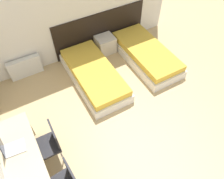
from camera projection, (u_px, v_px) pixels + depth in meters
wall_back at (68, 6)px, 4.71m from camera, size 5.30×0.05×2.70m
headboard_panel at (101, 31)px, 5.57m from camera, size 2.49×0.03×1.00m
bed_near_window at (94, 75)px, 5.01m from camera, size 0.93×2.01×0.38m
bed_near_door at (146, 54)px, 5.47m from camera, size 0.93×2.01×0.38m
nightstand at (105, 44)px, 5.65m from camera, size 0.46×0.41×0.44m
radiator at (25, 67)px, 5.08m from camera, size 0.76×0.12×0.49m
desk at (28, 173)px, 3.22m from camera, size 0.55×1.96×0.73m
chair_near_laptop at (49, 143)px, 3.62m from camera, size 0.43×0.43×0.86m
laptop at (10, 148)px, 3.23m from camera, size 0.33×0.26×0.32m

